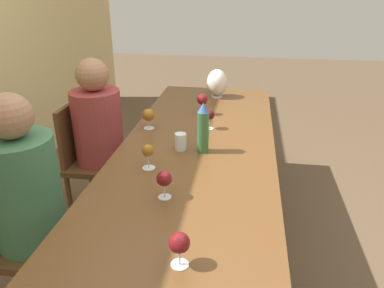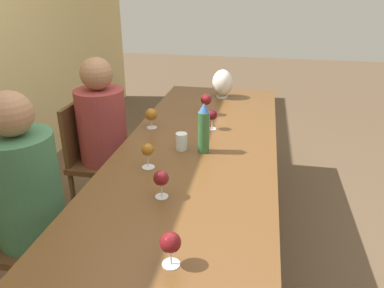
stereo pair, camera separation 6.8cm
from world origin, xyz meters
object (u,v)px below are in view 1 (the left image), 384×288
(wine_glass_0, at_px, (210,115))
(chair_near, at_px, (22,234))
(water_bottle, at_px, (203,129))
(wine_glass_7, at_px, (148,151))
(wine_glass_5, at_px, (148,115))
(chair_far, at_px, (92,157))
(wine_glass_6, at_px, (179,244))
(vase, at_px, (217,83))
(wine_glass_4, at_px, (202,100))
(person_near, at_px, (30,206))
(person_far, at_px, (101,136))
(water_tumbler, at_px, (181,142))
(wine_glass_1, at_px, (164,179))

(wine_glass_0, height_order, chair_near, wine_glass_0)
(water_bottle, bearing_deg, wine_glass_7, 134.07)
(wine_glass_5, distance_m, chair_far, 0.60)
(water_bottle, relative_size, wine_glass_6, 2.21)
(vase, height_order, chair_far, vase)
(water_bottle, bearing_deg, wine_glass_0, 0.31)
(wine_glass_4, relative_size, wine_glass_5, 1.15)
(person_near, bearing_deg, wine_glass_6, -116.24)
(person_far, bearing_deg, wine_glass_6, -148.25)
(water_tumbler, bearing_deg, chair_near, 126.75)
(water_bottle, xyz_separation_m, wine_glass_7, (-0.25, 0.26, -0.04))
(vase, bearing_deg, wine_glass_4, 171.94)
(water_tumbler, height_order, chair_far, chair_far)
(water_tumbler, bearing_deg, wine_glass_6, -169.87)
(wine_glass_7, bearing_deg, water_bottle, -45.93)
(person_near, bearing_deg, wine_glass_1, -88.34)
(wine_glass_1, height_order, person_far, person_far)
(wine_glass_1, xyz_separation_m, person_near, (-0.02, 0.67, -0.19))
(wine_glass_7, bearing_deg, chair_near, 115.53)
(wine_glass_0, height_order, wine_glass_1, same)
(chair_near, bearing_deg, water_bottle, -58.06)
(water_tumbler, distance_m, wine_glass_4, 0.63)
(wine_glass_1, relative_size, wine_glass_6, 1.00)
(wine_glass_0, distance_m, person_far, 0.80)
(vase, xyz_separation_m, chair_near, (-1.63, 0.84, -0.40))
(wine_glass_4, bearing_deg, wine_glass_1, 178.81)
(wine_glass_0, distance_m, wine_glass_6, 1.30)
(vase, height_order, wine_glass_7, vase)
(wine_glass_5, bearing_deg, water_bottle, -127.58)
(water_bottle, relative_size, wine_glass_4, 1.89)
(water_bottle, height_order, chair_near, water_bottle)
(water_tumbler, relative_size, person_near, 0.08)
(vase, xyz_separation_m, wine_glass_7, (-1.34, 0.23, -0.02))
(person_far, bearing_deg, wine_glass_5, -100.97)
(wine_glass_4, height_order, person_near, person_near)
(vase, distance_m, wine_glass_1, 1.61)
(wine_glass_0, xyz_separation_m, wine_glass_1, (-0.88, 0.11, -0.00))
(water_bottle, relative_size, chair_near, 0.34)
(water_bottle, height_order, wine_glass_7, water_bottle)
(chair_far, bearing_deg, wine_glass_0, -91.37)
(water_bottle, xyz_separation_m, wine_glass_5, (0.31, 0.40, -0.05))
(water_bottle, distance_m, wine_glass_1, 0.53)
(wine_glass_1, distance_m, chair_near, 0.84)
(wine_glass_0, xyz_separation_m, wine_glass_7, (-0.61, 0.25, 0.00))
(water_tumbler, distance_m, person_near, 0.86)
(water_bottle, bearing_deg, water_tumbler, 86.31)
(wine_glass_7, relative_size, person_near, 0.11)
(water_tumbler, relative_size, chair_far, 0.11)
(vase, height_order, wine_glass_4, vase)
(wine_glass_5, height_order, person_near, person_near)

